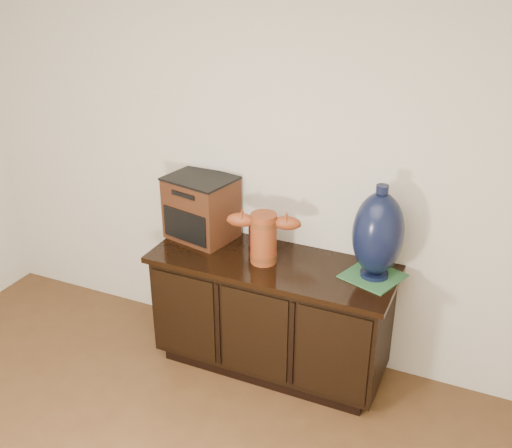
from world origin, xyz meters
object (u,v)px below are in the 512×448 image
at_px(sideboard, 271,314).
at_px(lamp_base, 378,234).
at_px(spray_can, 254,232).
at_px(tv_radio, 201,208).
at_px(terracotta_vessel, 264,235).

xyz_separation_m(sideboard, lamp_base, (0.59, 0.07, 0.64)).
xyz_separation_m(lamp_base, spray_can, (-0.77, 0.07, -0.18)).
xyz_separation_m(tv_radio, lamp_base, (1.12, -0.05, 0.07)).
height_order(sideboard, tv_radio, tv_radio).
bearing_deg(spray_can, tv_radio, -176.73).
distance_m(sideboard, spray_can, 0.51).
xyz_separation_m(sideboard, spray_can, (-0.18, 0.14, 0.46)).
height_order(terracotta_vessel, lamp_base, lamp_base).
distance_m(terracotta_vessel, lamp_base, 0.65).
bearing_deg(terracotta_vessel, sideboard, 9.85).
distance_m(sideboard, terracotta_vessel, 0.54).
xyz_separation_m(sideboard, terracotta_vessel, (-0.05, -0.02, 0.54)).
bearing_deg(tv_radio, terracotta_vessel, -4.46).
bearing_deg(spray_can, sideboard, -38.00).
distance_m(terracotta_vessel, spray_can, 0.23).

